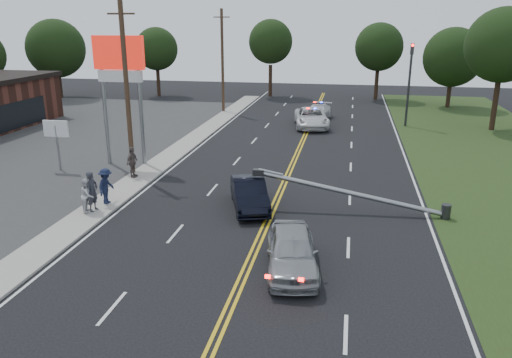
% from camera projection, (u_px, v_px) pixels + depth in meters
% --- Properties ---
extents(ground, '(120.00, 120.00, 0.00)m').
position_uv_depth(ground, '(238.00, 288.00, 17.22)').
color(ground, black).
rests_on(ground, ground).
extents(sidewalk, '(1.80, 70.00, 0.12)m').
position_uv_depth(sidewalk, '(132.00, 184.00, 28.06)').
color(sidewalk, gray).
rests_on(sidewalk, ground).
extents(centerline_yellow, '(0.36, 80.00, 0.00)m').
position_uv_depth(centerline_yellow, '(279.00, 194.00, 26.58)').
color(centerline_yellow, gold).
rests_on(centerline_yellow, ground).
extents(pylon_sign, '(3.20, 0.35, 8.00)m').
position_uv_depth(pylon_sign, '(120.00, 69.00, 30.39)').
color(pylon_sign, gray).
rests_on(pylon_sign, ground).
extents(small_sign, '(1.60, 0.14, 3.10)m').
position_uv_depth(small_sign, '(56.00, 133.00, 30.24)').
color(small_sign, gray).
rests_on(small_sign, ground).
extents(traffic_signal, '(0.28, 0.41, 7.05)m').
position_uv_depth(traffic_signal, '(410.00, 78.00, 42.57)').
color(traffic_signal, '#2D2D30').
rests_on(traffic_signal, ground).
extents(fallen_streetlight, '(9.36, 0.44, 1.91)m').
position_uv_depth(fallen_streetlight, '(361.00, 195.00, 23.69)').
color(fallen_streetlight, '#2D2D30').
rests_on(fallen_streetlight, ground).
extents(utility_pole_mid, '(1.60, 0.28, 10.00)m').
position_uv_depth(utility_pole_mid, '(127.00, 89.00, 28.56)').
color(utility_pole_mid, '#382619').
rests_on(utility_pole_mid, ground).
extents(utility_pole_far, '(1.60, 0.28, 10.00)m').
position_uv_depth(utility_pole_far, '(222.00, 61.00, 49.17)').
color(utility_pole_far, '#382619').
rests_on(utility_pole_far, ground).
extents(tree_4, '(6.75, 6.75, 9.14)m').
position_uv_depth(tree_4, '(56.00, 49.00, 58.57)').
color(tree_4, black).
rests_on(tree_4, ground).
extents(tree_5, '(5.10, 5.10, 8.20)m').
position_uv_depth(tree_5, '(156.00, 49.00, 60.04)').
color(tree_5, black).
rests_on(tree_5, ground).
extents(tree_6, '(5.22, 5.22, 9.11)m').
position_uv_depth(tree_6, '(271.00, 42.00, 59.45)').
color(tree_6, black).
rests_on(tree_6, ground).
extents(tree_7, '(5.46, 5.46, 8.74)m').
position_uv_depth(tree_7, '(379.00, 47.00, 57.14)').
color(tree_7, black).
rests_on(tree_7, ground).
extents(tree_8, '(6.12, 6.12, 8.30)m').
position_uv_depth(tree_8, '(453.00, 57.00, 52.00)').
color(tree_8, black).
rests_on(tree_8, ground).
extents(tree_9, '(6.04, 6.04, 9.99)m').
position_uv_depth(tree_9, '(503.00, 45.00, 40.27)').
color(tree_9, black).
rests_on(tree_9, ground).
extents(crashed_sedan, '(2.86, 4.70, 1.46)m').
position_uv_depth(crashed_sedan, '(249.00, 194.00, 24.42)').
color(crashed_sedan, black).
rests_on(crashed_sedan, ground).
extents(waiting_sedan, '(2.54, 4.76, 1.54)m').
position_uv_depth(waiting_sedan, '(292.00, 251.00, 18.26)').
color(waiting_sedan, '#979A9F').
rests_on(waiting_sedan, ground).
extents(emergency_a, '(3.63, 6.28, 1.64)m').
position_uv_depth(emergency_a, '(311.00, 118.00, 43.26)').
color(emergency_a, silver).
rests_on(emergency_a, ground).
extents(emergency_b, '(2.71, 5.08, 1.40)m').
position_uv_depth(emergency_b, '(318.00, 112.00, 46.52)').
color(emergency_b, silver).
rests_on(emergency_b, ground).
extents(bystander_a, '(0.53, 0.75, 1.94)m').
position_uv_depth(bystander_a, '(92.00, 191.00, 23.67)').
color(bystander_a, '#2A2B33').
rests_on(bystander_a, sidewalk).
extents(bystander_b, '(0.79, 0.92, 1.64)m').
position_uv_depth(bystander_b, '(88.00, 195.00, 23.61)').
color(bystander_b, silver).
rests_on(bystander_b, sidewalk).
extents(bystander_c, '(0.74, 1.20, 1.80)m').
position_uv_depth(bystander_c, '(106.00, 186.00, 24.66)').
color(bystander_c, '#161E39').
rests_on(bystander_c, sidewalk).
extents(bystander_d, '(0.54, 1.09, 1.80)m').
position_uv_depth(bystander_d, '(132.00, 162.00, 28.86)').
color(bystander_d, '#5C4E49').
rests_on(bystander_d, sidewalk).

